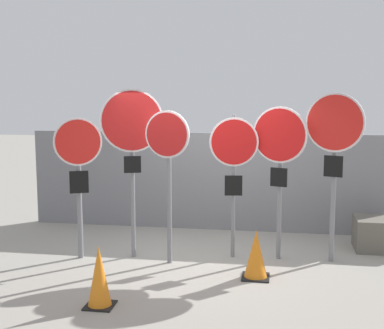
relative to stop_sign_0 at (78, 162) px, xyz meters
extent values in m
plane|color=gray|center=(1.81, 0.29, -1.49)|extent=(40.00, 40.00, 0.00)
cube|color=slate|center=(1.81, 2.05, -0.60)|extent=(6.87, 0.12, 1.77)
cylinder|color=slate|center=(-0.02, 0.04, -0.50)|extent=(0.08, 0.08, 1.98)
cylinder|color=white|center=(0.01, -0.01, 0.30)|extent=(0.66, 0.32, 0.71)
cylinder|color=red|center=(0.01, -0.03, 0.30)|extent=(0.61, 0.29, 0.65)
cube|color=black|center=(0.01, -0.01, -0.30)|extent=(0.26, 0.14, 0.33)
cylinder|color=slate|center=(0.76, 0.23, -0.21)|extent=(0.07, 0.07, 2.55)
cylinder|color=white|center=(0.78, 0.18, 0.60)|extent=(0.90, 0.30, 0.94)
cylinder|color=red|center=(0.78, 0.16, 0.60)|extent=(0.84, 0.28, 0.88)
cube|color=black|center=(0.78, 0.18, -0.05)|extent=(0.25, 0.10, 0.25)
cylinder|color=slate|center=(1.36, 0.03, -0.38)|extent=(0.07, 0.07, 2.20)
cylinder|color=white|center=(1.35, -0.03, 0.43)|extent=(0.67, 0.17, 0.68)
cylinder|color=red|center=(1.35, -0.05, 0.43)|extent=(0.61, 0.16, 0.62)
cylinder|color=slate|center=(2.26, 0.46, -0.39)|extent=(0.06, 0.06, 2.18)
cylinder|color=white|center=(2.27, 0.41, 0.29)|extent=(0.73, 0.12, 0.73)
cylinder|color=red|center=(2.27, 0.39, 0.29)|extent=(0.67, 0.11, 0.67)
cube|color=black|center=(2.27, 0.41, -0.37)|extent=(0.26, 0.06, 0.30)
cylinder|color=slate|center=(2.95, 0.48, -0.34)|extent=(0.06, 0.06, 2.29)
cylinder|color=white|center=(2.94, 0.43, 0.40)|extent=(0.79, 0.29, 0.83)
cylinder|color=red|center=(2.93, 0.41, 0.40)|extent=(0.74, 0.28, 0.77)
cube|color=black|center=(2.94, 0.43, -0.23)|extent=(0.25, 0.11, 0.28)
cylinder|color=slate|center=(3.73, 0.48, -0.25)|extent=(0.07, 0.07, 2.48)
cylinder|color=white|center=(3.71, 0.43, 0.59)|extent=(0.82, 0.30, 0.85)
cylinder|color=red|center=(3.71, 0.41, 0.59)|extent=(0.76, 0.28, 0.79)
cube|color=black|center=(3.71, 0.43, -0.04)|extent=(0.27, 0.11, 0.31)
cube|color=black|center=(2.65, -0.41, -1.48)|extent=(0.38, 0.38, 0.02)
cone|color=orange|center=(2.65, -0.41, -1.14)|extent=(0.31, 0.31, 0.65)
cube|color=black|center=(0.87, -1.68, -1.48)|extent=(0.34, 0.34, 0.02)
cone|color=orange|center=(0.87, -1.68, -1.11)|extent=(0.28, 0.28, 0.72)
cube|color=#605B51|center=(4.56, 1.19, -1.23)|extent=(0.81, 0.65, 0.51)
camera|label=1|loc=(2.92, -7.46, 1.07)|focal=50.00mm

